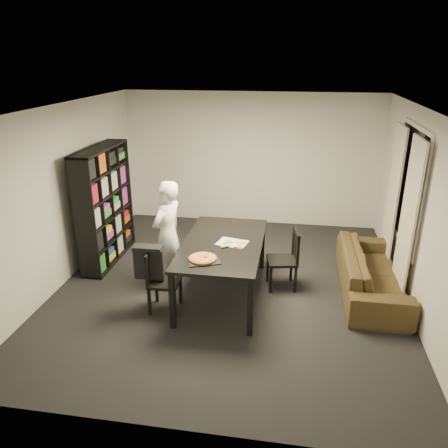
% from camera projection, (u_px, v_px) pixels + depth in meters
% --- Properties ---
extents(room, '(5.01, 5.51, 2.61)m').
position_uv_depth(room, '(230.00, 204.00, 6.09)').
color(room, black).
rests_on(room, ground).
extents(window_pane, '(0.02, 1.40, 1.60)m').
position_uv_depth(window_pane, '(409.00, 186.00, 6.20)').
color(window_pane, black).
rests_on(window_pane, room).
extents(window_frame, '(0.03, 1.52, 1.72)m').
position_uv_depth(window_frame, '(409.00, 186.00, 6.20)').
color(window_frame, white).
rests_on(window_frame, room).
extents(curtain_left, '(0.03, 0.70, 2.25)m').
position_uv_depth(curtain_left, '(408.00, 222.00, 5.86)').
color(curtain_left, beige).
rests_on(curtain_left, room).
extents(curtain_right, '(0.03, 0.70, 2.25)m').
position_uv_depth(curtain_right, '(393.00, 198.00, 6.81)').
color(curtain_right, beige).
rests_on(curtain_right, room).
extents(bookshelf, '(0.35, 1.50, 1.90)m').
position_uv_depth(bookshelf, '(105.00, 206.00, 7.09)').
color(bookshelf, black).
rests_on(bookshelf, room).
extents(dining_table, '(1.09, 1.95, 0.81)m').
position_uv_depth(dining_table, '(223.00, 247.00, 6.07)').
color(dining_table, black).
rests_on(dining_table, room).
extents(chair_left, '(0.41, 0.41, 0.86)m').
position_uv_depth(chair_left, '(158.00, 276.00, 5.80)').
color(chair_left, black).
rests_on(chair_left, room).
extents(chair_right, '(0.49, 0.49, 0.90)m').
position_uv_depth(chair_right, '(288.00, 255.00, 6.36)').
color(chair_right, black).
rests_on(chair_right, room).
extents(draped_jacket, '(0.40, 0.18, 0.47)m').
position_uv_depth(draped_jacket, '(149.00, 261.00, 5.74)').
color(draped_jacket, black).
rests_on(draped_jacket, chair_left).
extents(person, '(0.57, 0.69, 1.61)m').
position_uv_depth(person, '(168.00, 235.00, 6.32)').
color(person, white).
rests_on(person, room).
extents(baking_tray, '(0.49, 0.45, 0.01)m').
position_uv_depth(baking_tray, '(203.00, 260.00, 5.51)').
color(baking_tray, black).
rests_on(baking_tray, dining_table).
extents(pepperoni_pizza, '(0.35, 0.35, 0.03)m').
position_uv_depth(pepperoni_pizza, '(203.00, 258.00, 5.51)').
color(pepperoni_pizza, '#9B672D').
rests_on(pepperoni_pizza, dining_table).
extents(kitchen_towel, '(0.46, 0.39, 0.01)m').
position_uv_depth(kitchen_towel, '(232.00, 243.00, 6.02)').
color(kitchen_towel, white).
rests_on(kitchen_towel, dining_table).
extents(pizza_slices, '(0.38, 0.32, 0.01)m').
position_uv_depth(pizza_slices, '(233.00, 244.00, 5.95)').
color(pizza_slices, gold).
rests_on(pizza_slices, dining_table).
extents(sofa, '(0.82, 2.11, 0.62)m').
position_uv_depth(sofa, '(371.00, 272.00, 6.30)').
color(sofa, '#393116').
rests_on(sofa, room).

